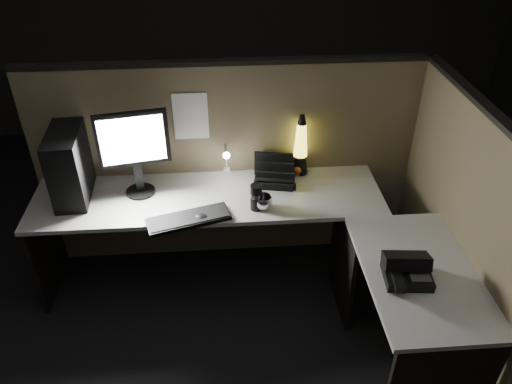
{
  "coord_description": "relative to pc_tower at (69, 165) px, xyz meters",
  "views": [
    {
      "loc": [
        -0.04,
        -2.11,
        2.61
      ],
      "look_at": [
        0.15,
        0.35,
        0.92
      ],
      "focal_mm": 35.0,
      "sensor_mm": 36.0,
      "label": 1
    }
  ],
  "objects": [
    {
      "name": "floor",
      "position": [
        1.01,
        -0.68,
        -0.96
      ],
      "size": [
        6.0,
        6.0,
        0.0
      ],
      "primitive_type": "plane",
      "color": "black",
      "rests_on": "ground"
    },
    {
      "name": "room_shell",
      "position": [
        1.01,
        -0.68,
        0.66
      ],
      "size": [
        6.0,
        6.0,
        6.0
      ],
      "color": "silver",
      "rests_on": "ground"
    },
    {
      "name": "partition_back",
      "position": [
        1.01,
        0.25,
        -0.21
      ],
      "size": [
        2.66,
        0.06,
        1.5
      ],
      "primitive_type": "cube",
      "color": "brown",
      "rests_on": "ground"
    },
    {
      "name": "partition_right",
      "position": [
        2.34,
        -0.58,
        -0.21
      ],
      "size": [
        0.06,
        1.66,
        1.5
      ],
      "primitive_type": "cube",
      "color": "brown",
      "rests_on": "ground"
    },
    {
      "name": "desk",
      "position": [
        1.19,
        -0.42,
        -0.38
      ],
      "size": [
        2.6,
        1.6,
        0.73
      ],
      "color": "#AFABA5",
      "rests_on": "ground"
    },
    {
      "name": "pc_tower",
      "position": [
        0.0,
        0.0,
        0.0
      ],
      "size": [
        0.22,
        0.45,
        0.46
      ],
      "primitive_type": "cube",
      "rotation": [
        0.0,
        0.0,
        0.06
      ],
      "color": "black",
      "rests_on": "desk"
    },
    {
      "name": "monitor",
      "position": [
        0.42,
        0.01,
        0.12
      ],
      "size": [
        0.45,
        0.19,
        0.58
      ],
      "rotation": [
        0.0,
        0.0,
        0.18
      ],
      "color": "black",
      "rests_on": "desk"
    },
    {
      "name": "keyboard",
      "position": [
        0.75,
        -0.34,
        -0.22
      ],
      "size": [
        0.54,
        0.3,
        0.02
      ],
      "primitive_type": "cube",
      "rotation": [
        0.0,
        0.0,
        0.28
      ],
      "color": "black",
      "rests_on": "desk"
    },
    {
      "name": "mouse",
      "position": [
        0.83,
        -0.33,
        -0.21
      ],
      "size": [
        0.11,
        0.09,
        0.04
      ],
      "primitive_type": "ellipsoid",
      "rotation": [
        0.0,
        0.0,
        -0.23
      ],
      "color": "black",
      "rests_on": "desk"
    },
    {
      "name": "clip_lamp",
      "position": [
        1.0,
        0.13,
        -0.09
      ],
      "size": [
        0.05,
        0.19,
        0.24
      ],
      "color": "white",
      "rests_on": "desk"
    },
    {
      "name": "organizer",
      "position": [
        1.32,
        0.08,
        -0.18
      ],
      "size": [
        0.3,
        0.28,
        0.2
      ],
      "rotation": [
        0.0,
        0.0,
        -0.18
      ],
      "color": "black",
      "rests_on": "desk"
    },
    {
      "name": "lava_lamp",
      "position": [
        1.51,
        0.17,
        -0.05
      ],
      "size": [
        0.12,
        0.12,
        0.44
      ],
      "color": "black",
      "rests_on": "desk"
    },
    {
      "name": "travel_mug",
      "position": [
        1.17,
        -0.24,
        -0.14
      ],
      "size": [
        0.08,
        0.08,
        0.18
      ],
      "primitive_type": "cylinder",
      "color": "black",
      "rests_on": "desk"
    },
    {
      "name": "steel_mug",
      "position": [
        1.22,
        -0.24,
        -0.18
      ],
      "size": [
        0.13,
        0.13,
        0.09
      ],
      "primitive_type": "imported",
      "rotation": [
        0.0,
        0.0,
        0.12
      ],
      "color": "#BBBBC2",
      "rests_on": "desk"
    },
    {
      "name": "figurine",
      "position": [
        1.49,
        0.13,
        -0.19
      ],
      "size": [
        0.05,
        0.05,
        0.05
      ],
      "primitive_type": "sphere",
      "color": "orange",
      "rests_on": "desk"
    },
    {
      "name": "pinned_paper",
      "position": [
        0.77,
        0.22,
        0.2
      ],
      "size": [
        0.23,
        0.0,
        0.33
      ],
      "primitive_type": "cube",
      "color": "white",
      "rests_on": "partition_back"
    },
    {
      "name": "desk_phone",
      "position": [
        1.91,
        -0.92,
        -0.18
      ],
      "size": [
        0.26,
        0.27,
        0.14
      ],
      "rotation": [
        0.0,
        0.0,
        -0.09
      ],
      "color": "black",
      "rests_on": "desk"
    }
  ]
}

